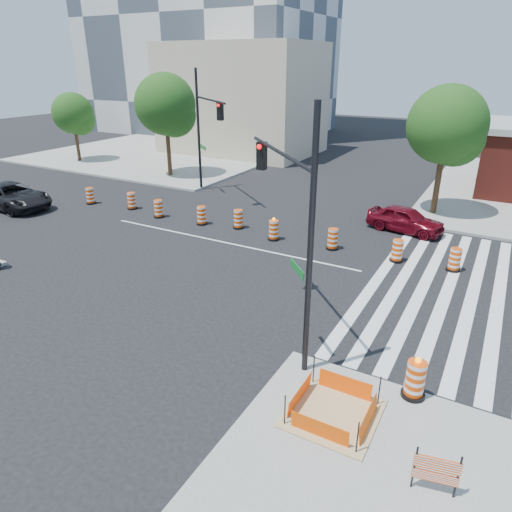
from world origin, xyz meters
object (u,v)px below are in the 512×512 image
object	(u,v)px
dark_suv	(12,196)
signal_pole_nw	(205,122)
red_coupe	(405,219)
signal_pole_se	(292,208)

from	to	relation	value
dark_suv	signal_pole_nw	distance (m)	12.72
red_coupe	signal_pole_nw	distance (m)	13.90
dark_suv	signal_pole_nw	world-z (taller)	signal_pole_nw
dark_suv	signal_pole_se	distance (m)	22.07
red_coupe	signal_pole_se	distance (m)	13.16
signal_pole_se	signal_pole_nw	size ratio (longest dim) A/B	0.94
signal_pole_se	signal_pole_nw	distance (m)	18.22
dark_suv	signal_pole_se	world-z (taller)	signal_pole_se
red_coupe	signal_pole_se	world-z (taller)	signal_pole_se
signal_pole_se	dark_suv	bearing A→B (deg)	32.47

